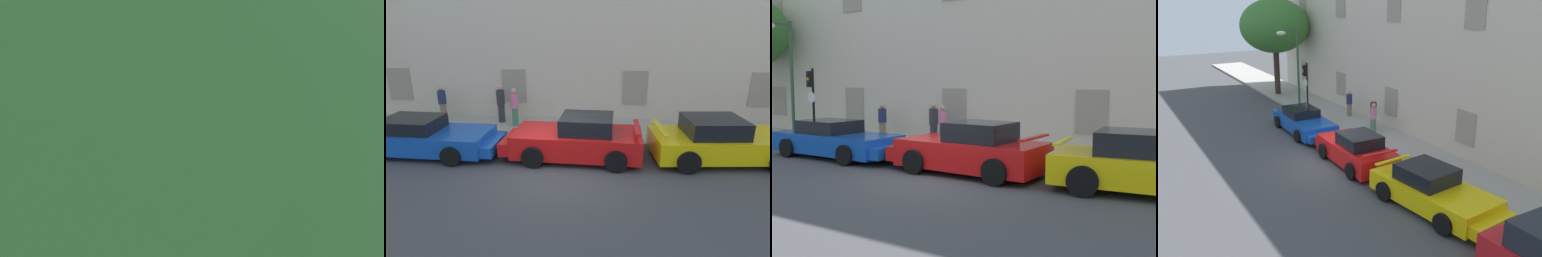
# 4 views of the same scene
# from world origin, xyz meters

# --- Properties ---
(ground_plane) EXTENTS (80.00, 80.00, 0.00)m
(ground_plane) POSITION_xyz_m (0.00, 0.00, 0.00)
(ground_plane) COLOR #444447
(sidewalk) EXTENTS (60.00, 3.13, 0.14)m
(sidewalk) POSITION_xyz_m (0.00, 3.53, 0.07)
(sidewalk) COLOR #A8A399
(sidewalk) RESTS_ON ground
(sportscar_red_lead) EXTENTS (5.12, 2.23, 1.28)m
(sportscar_red_lead) POSITION_xyz_m (-4.73, 0.81, 0.57)
(sportscar_red_lead) COLOR #144CB2
(sportscar_red_lead) RESTS_ON ground
(sportscar_yellow_flank) EXTENTS (4.69, 2.27, 1.49)m
(sportscar_yellow_flank) POSITION_xyz_m (0.37, 0.82, 0.65)
(sportscar_yellow_flank) COLOR red
(sportscar_yellow_flank) RESTS_ON ground
(sportscar_white_middle) EXTENTS (5.13, 2.56, 1.46)m
(sportscar_white_middle) POSITION_xyz_m (5.45, 1.02, 0.64)
(sportscar_white_middle) COLOR yellow
(sportscar_white_middle) RESTS_ON ground
(pedestrian_admiring) EXTENTS (0.47, 0.47, 1.67)m
(pedestrian_admiring) POSITION_xyz_m (-3.15, 4.18, 0.99)
(pedestrian_admiring) COLOR #333338
(pedestrian_admiring) RESTS_ON sidewalk
(pedestrian_strolling) EXTENTS (0.48, 0.48, 1.57)m
(pedestrian_strolling) POSITION_xyz_m (-5.87, 4.28, 0.94)
(pedestrian_strolling) COLOR #8C7259
(pedestrian_strolling) RESTS_ON sidewalk
(pedestrian_bystander) EXTENTS (0.42, 0.42, 1.63)m
(pedestrian_bystander) POSITION_xyz_m (-2.39, 3.68, 0.98)
(pedestrian_bystander) COLOR #4C7F59
(pedestrian_bystander) RESTS_ON sidewalk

